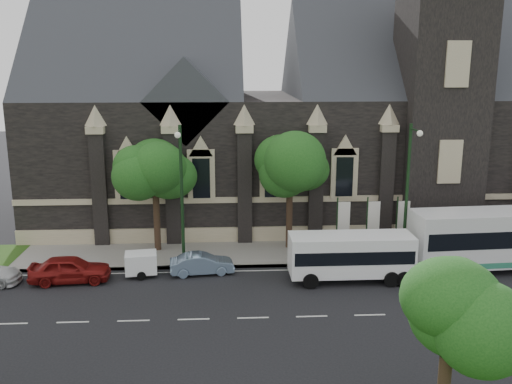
{
  "coord_description": "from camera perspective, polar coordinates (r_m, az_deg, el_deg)",
  "views": [
    {
      "loc": [
        -1.25,
        -25.88,
        12.65
      ],
      "look_at": [
        0.48,
        6.0,
        5.15
      ],
      "focal_mm": 38.95,
      "sensor_mm": 36.0,
      "label": 1
    }
  ],
  "objects": [
    {
      "name": "shuttle_bus",
      "position": [
        33.32,
        9.74,
        -6.31
      ],
      "size": [
        7.24,
        2.58,
        2.79
      ],
      "rotation": [
        0.0,
        0.0,
        0.0
      ],
      "color": "white",
      "rests_on": "ground"
    },
    {
      "name": "banner_flag_center",
      "position": [
        37.58,
        11.74,
        -2.91
      ],
      "size": [
        0.9,
        0.1,
        4.0
      ],
      "color": "black",
      "rests_on": "ground"
    },
    {
      "name": "museum",
      "position": [
        45.33,
        5.03,
        7.5
      ],
      "size": [
        40.0,
        17.7,
        29.9
      ],
      "color": "black",
      "rests_on": "ground"
    },
    {
      "name": "car_far_red",
      "position": [
        34.64,
        -18.56,
        -7.52
      ],
      "size": [
        4.77,
        2.22,
        1.58
      ],
      "primitive_type": "imported",
      "rotation": [
        0.0,
        0.0,
        1.65
      ],
      "color": "maroon",
      "rests_on": "ground"
    },
    {
      "name": "banner_flag_right",
      "position": [
        38.14,
        14.65,
        -2.83
      ],
      "size": [
        0.9,
        0.1,
        4.0
      ],
      "color": "black",
      "rests_on": "ground"
    },
    {
      "name": "street_lamp_mid",
      "position": [
        33.93,
        -7.67,
        0.27
      ],
      "size": [
        0.36,
        1.88,
        9.0
      ],
      "color": "black",
      "rests_on": "ground"
    },
    {
      "name": "tree_walk_right",
      "position": [
        37.49,
        3.79,
        2.69
      ],
      "size": [
        4.08,
        4.08,
        7.8
      ],
      "color": "black",
      "rests_on": "ground"
    },
    {
      "name": "tree_park_east",
      "position": [
        19.84,
        19.59,
        -11.47
      ],
      "size": [
        3.4,
        3.4,
        6.28
      ],
      "color": "black",
      "rests_on": "ground"
    },
    {
      "name": "sidewalk",
      "position": [
        37.57,
        -1.02,
        -6.33
      ],
      "size": [
        80.0,
        5.0,
        0.15
      ],
      "primitive_type": "cube",
      "color": "gray",
      "rests_on": "ground"
    },
    {
      "name": "ground",
      "position": [
        28.83,
        -0.31,
        -12.8
      ],
      "size": [
        160.0,
        160.0,
        0.0
      ],
      "primitive_type": "plane",
      "color": "black",
      "rests_on": "ground"
    },
    {
      "name": "box_trailer",
      "position": [
        34.45,
        -11.71,
        -7.15
      ],
      "size": [
        2.78,
        1.64,
        1.44
      ],
      "rotation": [
        0.0,
        0.0,
        0.13
      ],
      "color": "white",
      "rests_on": "ground"
    },
    {
      "name": "tree_walk_left",
      "position": [
        37.5,
        -10.02,
        2.4
      ],
      "size": [
        3.91,
        3.91,
        7.64
      ],
      "color": "black",
      "rests_on": "ground"
    },
    {
      "name": "banner_flag_left",
      "position": [
        37.13,
        8.75,
        -2.99
      ],
      "size": [
        0.9,
        0.1,
        4.0
      ],
      "color": "black",
      "rests_on": "ground"
    },
    {
      "name": "sedan",
      "position": [
        34.29,
        -5.58,
        -7.35
      ],
      "size": [
        4.02,
        1.82,
        1.28
      ],
      "primitive_type": "imported",
      "rotation": [
        0.0,
        0.0,
        1.69
      ],
      "color": "#7D97B4",
      "rests_on": "ground"
    },
    {
      "name": "street_lamp_near",
      "position": [
        35.64,
        15.38,
        0.53
      ],
      "size": [
        0.36,
        1.88,
        9.0
      ],
      "color": "black",
      "rests_on": "ground"
    }
  ]
}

